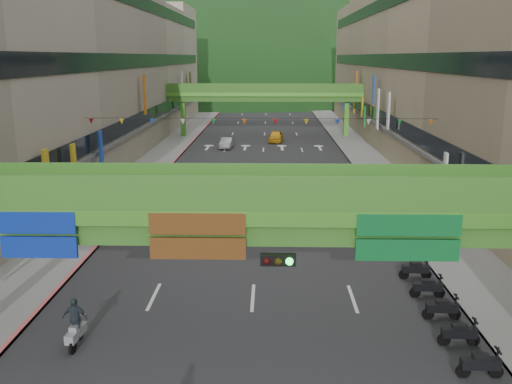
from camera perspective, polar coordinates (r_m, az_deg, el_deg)
road_slab at (r=62.82m, az=0.70°, el=3.67°), size 18.00×140.00×0.02m
sidewalk_left at (r=63.89m, az=-9.23°, el=3.72°), size 4.00×140.00×0.15m
sidewalk_right at (r=63.64m, az=10.68°, el=3.62°), size 4.00×140.00×0.15m
curb_left at (r=63.57m, az=-7.54°, el=3.74°), size 0.20×140.00×0.18m
curb_right at (r=63.36m, az=8.98°, el=3.66°), size 0.20×140.00×0.18m
building_row_left at (r=64.97m, az=-16.59°, el=11.83°), size 12.80×95.00×19.00m
building_row_right at (r=64.55m, az=18.16°, el=11.71°), size 12.80×95.00×19.00m
overpass_near at (r=18.13m, az=1.99°, el=-4.01°), size 28.00×12.27×7.10m
overpass_far at (r=77.10m, az=0.85°, el=9.51°), size 28.00×2.20×7.10m
hill_left at (r=172.96m, az=-3.90°, el=9.84°), size 168.00×140.00×112.00m
hill_right at (r=193.74m, az=8.71°, el=10.10°), size 208.00×176.00×128.00m
bunting_string at (r=42.18m, az=0.40°, el=7.04°), size 26.00×0.36×0.47m
scooter_rider_mid at (r=46.42m, az=2.37°, el=1.59°), size 0.92×1.60×2.19m
scooter_rider_left at (r=22.79m, az=-17.64°, el=-12.35°), size 0.97×1.60×1.95m
scooter_rider_far at (r=42.98m, az=-4.26°, el=0.60°), size 0.97×1.60×2.21m
parked_scooter_row at (r=25.17m, az=18.11°, el=-10.98°), size 1.60×9.35×1.08m
car_silver at (r=67.82m, az=-2.95°, el=4.90°), size 1.62×3.91×1.26m
car_yellow at (r=72.82m, az=2.00°, el=5.57°), size 2.07×4.36×1.44m
pedestrian_blue at (r=33.05m, az=17.32°, el=-4.54°), size 0.79×0.56×1.59m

